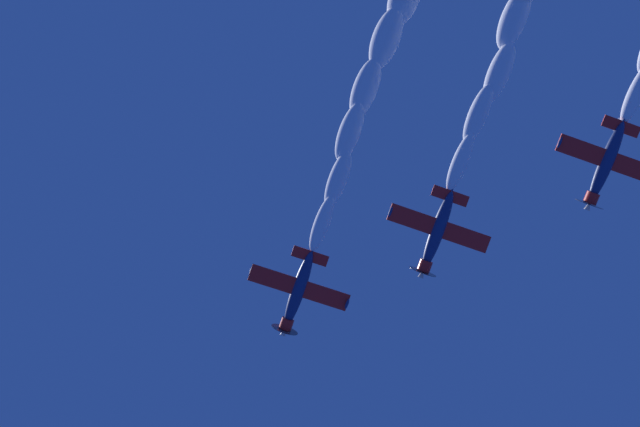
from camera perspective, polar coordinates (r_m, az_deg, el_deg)
name	(u,v)px	position (r m, az deg, el deg)	size (l,w,h in m)	color
airplane_lead	(298,292)	(71.82, -1.65, -5.79)	(8.39, 9.28, 3.31)	navy
airplane_left_wingman	(437,233)	(70.66, 8.54, -1.44)	(8.41, 9.29, 3.34)	navy
airplane_right_wingman	(605,165)	(72.97, 20.17, 3.37)	(8.41, 9.28, 2.79)	navy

